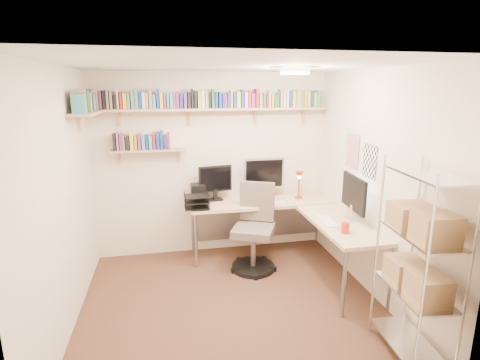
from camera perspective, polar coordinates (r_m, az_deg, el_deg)
The scene contains 6 objects.
ground at distance 4.29m, azimuth -1.22°, elevation -18.41°, with size 3.20×3.20×0.00m, color #4B2C20.
room_shell at distance 3.71m, azimuth -1.27°, elevation 2.28°, with size 3.24×3.04×2.52m.
wall_shelves at distance 4.88m, azimuth -9.00°, elevation 10.62°, with size 3.12×1.09×0.80m.
corner_desk at distance 4.96m, azimuth 4.76°, elevation -4.05°, with size 2.08×2.03×1.35m.
office_chair at distance 4.87m, azimuth 2.22°, elevation -8.16°, with size 0.65×0.66×1.11m.
wire_rack at distance 3.44m, azimuth 25.62°, elevation -10.00°, with size 0.43×0.78×1.73m.
Camera 1 is at (-0.63, -3.57, 2.29)m, focal length 28.00 mm.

